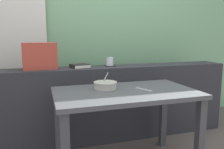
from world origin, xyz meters
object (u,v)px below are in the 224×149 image
object	(u,v)px
coaster_square	(110,66)
soup_bowl	(105,85)
throw_pillow	(40,56)
breakfast_table	(125,103)
closed_book	(80,66)
juice_glass	(110,62)
fork_utensil	(144,89)

from	to	relation	value
coaster_square	soup_bowl	world-z (taller)	soup_bowl
soup_bowl	throw_pillow	bearing A→B (deg)	135.25
breakfast_table	closed_book	distance (m)	0.72
juice_glass	throw_pillow	size ratio (longest dim) A/B	0.29
coaster_square	fork_utensil	xyz separation A→B (m)	(0.09, -0.67, -0.12)
throw_pillow	soup_bowl	bearing A→B (deg)	-44.75
breakfast_table	soup_bowl	distance (m)	0.23
soup_bowl	fork_utensil	bearing A→B (deg)	-22.94
coaster_square	throw_pillow	world-z (taller)	throw_pillow
juice_glass	fork_utensil	bearing A→B (deg)	-82.44
coaster_square	juice_glass	bearing A→B (deg)	180.00
coaster_square	juice_glass	xyz separation A→B (m)	(-0.00, 0.00, 0.04)
juice_glass	soup_bowl	size ratio (longest dim) A/B	0.47
coaster_square	throw_pillow	size ratio (longest dim) A/B	0.31
breakfast_table	coaster_square	size ratio (longest dim) A/B	11.54
coaster_square	soup_bowl	distance (m)	0.59
breakfast_table	soup_bowl	world-z (taller)	soup_bowl
coaster_square	fork_utensil	distance (m)	0.69
breakfast_table	juice_glass	bearing A→B (deg)	84.16
coaster_square	soup_bowl	bearing A→B (deg)	-110.67
fork_utensil	coaster_square	bearing A→B (deg)	74.94
throw_pillow	soup_bowl	world-z (taller)	throw_pillow
closed_book	coaster_square	bearing A→B (deg)	5.41
closed_book	fork_utensil	bearing A→B (deg)	-56.64
soup_bowl	fork_utensil	world-z (taller)	soup_bowl
breakfast_table	coaster_square	world-z (taller)	coaster_square
coaster_square	closed_book	bearing A→B (deg)	-174.59
fork_utensil	throw_pillow	bearing A→B (deg)	119.28
coaster_square	juice_glass	size ratio (longest dim) A/B	1.08
coaster_square	juice_glass	world-z (taller)	juice_glass
juice_glass	fork_utensil	size ratio (longest dim) A/B	0.55
throw_pillow	fork_utensil	world-z (taller)	throw_pillow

